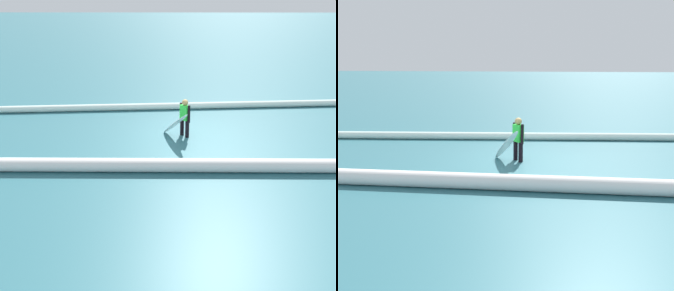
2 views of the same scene
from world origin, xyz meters
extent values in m
plane|color=#2F6973|center=(0.00, 0.00, 0.00)|extent=(149.93, 149.93, 0.00)
cylinder|color=black|center=(-0.05, 0.11, 0.31)|extent=(0.14, 0.14, 0.62)
cylinder|color=black|center=(0.13, -0.11, 0.31)|extent=(0.14, 0.14, 0.62)
cube|color=#2DD83F|center=(0.04, 0.00, 0.89)|extent=(0.37, 0.39, 0.53)
sphere|color=tan|center=(0.04, 0.00, 1.26)|extent=(0.22, 0.22, 0.22)
cylinder|color=black|center=(-0.10, 0.17, 0.89)|extent=(0.09, 0.15, 0.61)
cylinder|color=black|center=(0.17, -0.17, 0.89)|extent=(0.09, 0.12, 0.61)
ellipsoid|color=white|center=(0.38, 0.28, 0.56)|extent=(1.03, 1.39, 1.16)
ellipsoid|color=black|center=(0.38, 0.28, 0.56)|extent=(0.73, 1.05, 0.94)
cylinder|color=white|center=(1.60, -3.03, 0.15)|extent=(24.29, 2.15, 0.29)
cylinder|color=white|center=(1.94, 2.74, 0.20)|extent=(19.25, 0.46, 0.40)
camera|label=1|loc=(0.53, 11.90, 4.85)|focal=38.08mm
camera|label=2|loc=(-0.90, 11.61, 3.17)|focal=41.23mm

